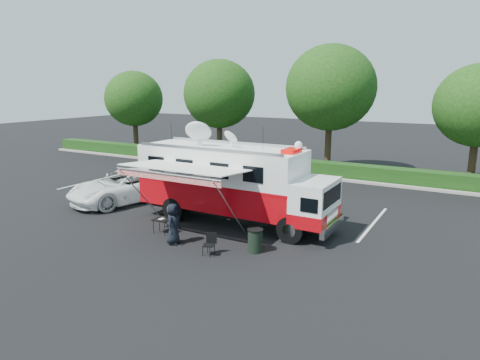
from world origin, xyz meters
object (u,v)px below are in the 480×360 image
(command_truck, at_px, (233,182))
(white_suv, at_px, (127,201))
(folding_table, at_px, (162,220))
(trash_bin, at_px, (255,240))

(command_truck, xyz_separation_m, white_suv, (-6.86, 0.32, -1.87))
(folding_table, height_order, trash_bin, trash_bin)
(command_truck, distance_m, white_suv, 7.12)
(white_suv, distance_m, folding_table, 5.87)
(white_suv, xyz_separation_m, folding_table, (4.99, -3.04, 0.57))
(command_truck, height_order, folding_table, command_truck)
(folding_table, bearing_deg, trash_bin, 1.72)
(command_truck, relative_size, folding_table, 12.14)
(command_truck, bearing_deg, trash_bin, -46.13)
(folding_table, relative_size, trash_bin, 0.85)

